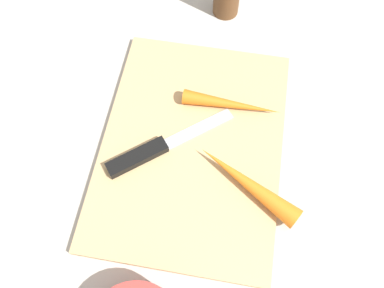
{
  "coord_description": "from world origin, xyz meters",
  "views": [
    {
      "loc": [
        0.24,
        0.04,
        0.53
      ],
      "look_at": [
        0.0,
        0.0,
        0.01
      ],
      "focal_mm": 36.77,
      "sensor_mm": 36.0,
      "label": 1
    }
  ],
  "objects_px": {
    "knife": "(146,153)",
    "carrot_short": "(231,104)",
    "cutting_board": "(192,146)",
    "carrot_long": "(247,183)"
  },
  "relations": [
    {
      "from": "knife",
      "to": "carrot_short",
      "type": "relative_size",
      "value": 1.14
    },
    {
      "from": "knife",
      "to": "carrot_long",
      "type": "distance_m",
      "value": 0.15
    },
    {
      "from": "cutting_board",
      "to": "knife",
      "type": "height_order",
      "value": "knife"
    },
    {
      "from": "cutting_board",
      "to": "carrot_short",
      "type": "relative_size",
      "value": 2.44
    },
    {
      "from": "cutting_board",
      "to": "carrot_long",
      "type": "bearing_deg",
      "value": 58.55
    },
    {
      "from": "carrot_short",
      "to": "carrot_long",
      "type": "distance_m",
      "value": 0.13
    },
    {
      "from": "cutting_board",
      "to": "knife",
      "type": "distance_m",
      "value": 0.07
    },
    {
      "from": "knife",
      "to": "carrot_short",
      "type": "xyz_separation_m",
      "value": [
        -0.1,
        0.11,
        0.01
      ]
    },
    {
      "from": "carrot_short",
      "to": "cutting_board",
      "type": "bearing_deg",
      "value": -123.31
    },
    {
      "from": "carrot_short",
      "to": "carrot_long",
      "type": "bearing_deg",
      "value": -71.88
    }
  ]
}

